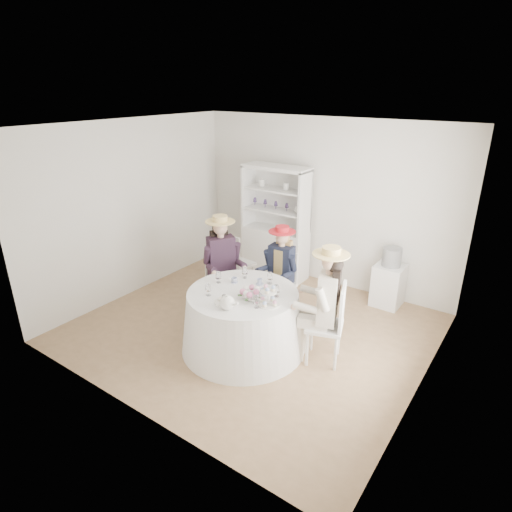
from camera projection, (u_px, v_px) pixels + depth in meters
The scene contains 23 objects.
ground at pixel (252, 328), 5.94m from camera, with size 4.50×4.50×0.00m, color olive.
ceiling at pixel (251, 126), 4.93m from camera, with size 4.50×4.50×0.00m, color white.
wall_back at pixel (323, 203), 6.95m from camera, with size 4.50×4.50×0.00m, color silver.
wall_front at pixel (125, 296), 3.92m from camera, with size 4.50×4.50×0.00m, color silver.
wall_left at pixel (134, 209), 6.63m from camera, with size 4.50×4.50×0.00m, color silver.
wall_right at pixel (436, 280), 4.24m from camera, with size 4.50×4.50×0.00m, color silver.
tea_table at pixel (243, 320), 5.38m from camera, with size 1.57×1.57×0.79m.
hutch at pixel (276, 238), 7.36m from camera, with size 1.29×0.82×1.93m.
side_table at pixel (388, 285), 6.46m from camera, with size 0.42×0.42×0.65m, color silver.
hatbox at pixel (392, 257), 6.29m from camera, with size 0.28×0.28×0.28m, color black.
guest_left at pixel (222, 259), 6.10m from camera, with size 0.63×0.59×1.47m.
guest_mid at pixel (281, 266), 6.05m from camera, with size 0.49×0.51×1.34m.
guest_right at pixel (326, 299), 4.96m from camera, with size 0.61×0.56×1.48m.
spare_chair at pixel (236, 261), 6.78m from camera, with size 0.45×0.45×1.00m.
teacup_a at pixel (234, 280), 5.47m from camera, with size 0.08×0.08×0.06m, color white.
teacup_b at pixel (260, 282), 5.42m from camera, with size 0.07×0.07×0.07m, color white.
teacup_c at pixel (264, 292), 5.16m from camera, with size 0.09×0.09×0.07m, color white.
flower_bowl at pixel (252, 298), 5.03m from camera, with size 0.20×0.20×0.05m, color white.
flower_arrangement at pixel (250, 292), 5.03m from camera, with size 0.19×0.20×0.07m.
table_teapot at pixel (227, 303), 4.82m from camera, with size 0.24×0.17×0.18m.
sandwich_plate at pixel (226, 301), 4.98m from camera, with size 0.27×0.27×0.06m.
cupcake_stand at pixel (269, 298), 4.90m from camera, with size 0.25×0.25×0.24m.
stemware_set at pixel (243, 287), 5.20m from camera, with size 0.89×0.89×0.15m.
Camera 1 is at (2.99, -4.17, 3.16)m, focal length 30.00 mm.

